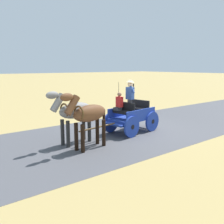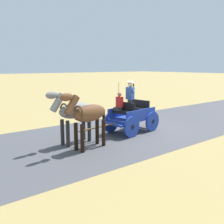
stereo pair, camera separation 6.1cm
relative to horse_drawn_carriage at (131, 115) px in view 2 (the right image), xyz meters
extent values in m
plane|color=tan|center=(0.16, -0.64, -0.82)|extent=(200.00, 200.00, 0.00)
cube|color=#4C4C51|center=(0.16, -0.64, -0.81)|extent=(6.41, 160.00, 0.01)
cube|color=#1E3899|center=(0.01, -0.08, -0.16)|extent=(1.49, 2.34, 0.12)
cube|color=#1E3899|center=(-0.55, -0.16, 0.12)|extent=(0.34, 2.08, 0.44)
cube|color=#1E3899|center=(0.58, -0.01, 0.12)|extent=(0.34, 2.08, 0.44)
cube|color=#1E3899|center=(-0.15, 1.13, -0.26)|extent=(1.10, 0.38, 0.08)
cube|color=#1E3899|center=(0.18, -1.27, -0.34)|extent=(0.74, 0.30, 0.06)
cube|color=black|center=(-0.07, 0.52, 0.22)|extent=(1.06, 0.49, 0.14)
cube|color=black|center=(-0.04, 0.34, 0.44)|extent=(1.02, 0.22, 0.44)
cube|color=black|center=(0.08, -0.57, 0.22)|extent=(1.06, 0.49, 0.14)
cube|color=black|center=(0.11, -0.75, 0.44)|extent=(1.02, 0.22, 0.44)
cylinder|color=#1E3899|center=(-0.73, 0.59, -0.34)|extent=(0.23, 0.96, 0.96)
cylinder|color=black|center=(-0.73, 0.59, -0.34)|extent=(0.15, 0.23, 0.21)
cylinder|color=#1E3899|center=(0.55, 0.77, -0.34)|extent=(0.23, 0.96, 0.96)
cylinder|color=black|center=(0.55, 0.77, -0.34)|extent=(0.15, 0.23, 0.21)
cylinder|color=#1E3899|center=(-0.53, -0.93, -0.34)|extent=(0.23, 0.96, 0.96)
cylinder|color=black|center=(-0.53, -0.93, -0.34)|extent=(0.15, 0.23, 0.21)
cylinder|color=#1E3899|center=(0.76, -0.76, -0.34)|extent=(0.23, 0.96, 0.96)
cylinder|color=black|center=(0.76, -0.76, -0.34)|extent=(0.15, 0.23, 0.21)
cylinder|color=brown|center=(-0.28, 2.10, -0.21)|extent=(0.34, 1.99, 0.07)
cylinder|color=black|center=(0.23, 0.56, 0.92)|extent=(0.02, 0.02, 1.30)
cylinder|color=#2D2D33|center=(-0.18, 0.22, 0.35)|extent=(0.22, 0.22, 0.90)
cube|color=#2D4C99|center=(-0.18, 0.22, 1.08)|extent=(0.37, 0.26, 0.56)
sphere|color=beige|center=(-0.18, 0.22, 1.48)|extent=(0.22, 0.22, 0.22)
cylinder|color=beige|center=(-0.18, 0.22, 1.58)|extent=(0.36, 0.36, 0.01)
cylinder|color=beige|center=(-0.18, 0.22, 1.63)|extent=(0.20, 0.20, 0.10)
cylinder|color=#2D4C99|center=(-0.36, 0.24, 1.26)|extent=(0.27, 0.11, 0.32)
cube|color=black|center=(-0.42, 0.25, 1.46)|extent=(0.03, 0.07, 0.14)
cube|color=#2D2D33|center=(0.16, 0.67, 0.36)|extent=(0.32, 0.35, 0.14)
cube|color=red|center=(0.18, 0.55, 0.67)|extent=(0.32, 0.24, 0.48)
sphere|color=#9E7051|center=(0.18, 0.55, 1.02)|extent=(0.20, 0.20, 0.20)
ellipsoid|color=brown|center=(-0.82, 2.83, 0.55)|extent=(0.80, 1.63, 0.64)
cylinder|color=black|center=(-1.09, 3.34, -0.29)|extent=(0.15, 0.15, 1.05)
cylinder|color=black|center=(-0.73, 3.40, -0.29)|extent=(0.15, 0.15, 1.05)
cylinder|color=black|center=(-0.92, 2.26, -0.29)|extent=(0.15, 0.15, 1.05)
cylinder|color=black|center=(-0.56, 2.32, -0.29)|extent=(0.15, 0.15, 1.05)
cylinder|color=brown|center=(-0.96, 3.66, 0.95)|extent=(0.36, 0.68, 0.73)
ellipsoid|color=brown|center=(-0.99, 3.88, 1.26)|extent=(0.30, 0.57, 0.28)
cube|color=black|center=(-0.95, 3.64, 0.99)|extent=(0.14, 0.51, 0.56)
cylinder|color=black|center=(-0.71, 2.10, 0.25)|extent=(0.11, 0.11, 0.70)
torus|color=brown|center=(-0.91, 3.37, 0.63)|extent=(0.55, 0.16, 0.55)
ellipsoid|color=gray|center=(0.04, 2.95, 0.55)|extent=(0.78, 1.63, 0.64)
cylinder|color=#272726|center=(-0.22, 3.46, -0.29)|extent=(0.15, 0.15, 1.05)
cylinder|color=#272726|center=(0.14, 3.52, -0.29)|extent=(0.15, 0.15, 1.05)
cylinder|color=#272726|center=(-0.06, 2.38, -0.29)|extent=(0.15, 0.15, 1.05)
cylinder|color=#272726|center=(0.30, 2.44, -0.29)|extent=(0.15, 0.15, 1.05)
cylinder|color=gray|center=(-0.08, 3.78, 0.95)|extent=(0.35, 0.68, 0.73)
ellipsoid|color=gray|center=(-0.11, 4.00, 1.26)|extent=(0.30, 0.57, 0.28)
cube|color=#272726|center=(-0.08, 3.76, 0.99)|extent=(0.13, 0.51, 0.56)
cylinder|color=#272726|center=(0.15, 2.22, 0.25)|extent=(0.11, 0.11, 0.70)
torus|color=brown|center=(-0.04, 3.49, 0.63)|extent=(0.55, 0.15, 0.55)
cone|color=orange|center=(3.08, -3.13, -0.57)|extent=(0.32, 0.32, 0.50)
camera|label=1|loc=(-8.68, 7.95, 2.30)|focal=40.42mm
camera|label=2|loc=(-8.72, 7.91, 2.30)|focal=40.42mm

